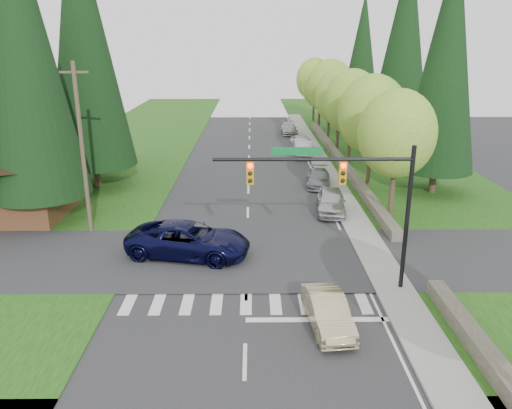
{
  "coord_description": "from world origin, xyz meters",
  "views": [
    {
      "loc": [
        0.27,
        -16.36,
        11.01
      ],
      "look_at": [
        0.49,
        8.67,
        2.8
      ],
      "focal_mm": 35.0,
      "sensor_mm": 36.0,
      "label": 1
    }
  ],
  "objects_px": {
    "sedan_champagne": "(328,312)",
    "suv_navy": "(189,240)",
    "parked_car_c": "(303,148)",
    "parked_car_d": "(302,143)",
    "parked_car_b": "(319,178)",
    "parked_car_a": "(331,201)",
    "parked_car_e": "(289,129)"
  },
  "relations": [
    {
      "from": "sedan_champagne",
      "to": "suv_navy",
      "type": "relative_size",
      "value": 0.62
    },
    {
      "from": "suv_navy",
      "to": "sedan_champagne",
      "type": "bearing_deg",
      "value": -126.14
    },
    {
      "from": "parked_car_a",
      "to": "parked_car_e",
      "type": "distance_m",
      "value": 29.98
    },
    {
      "from": "sedan_champagne",
      "to": "suv_navy",
      "type": "bearing_deg",
      "value": 126.14
    },
    {
      "from": "sedan_champagne",
      "to": "parked_car_c",
      "type": "distance_m",
      "value": 31.72
    },
    {
      "from": "suv_navy",
      "to": "parked_car_d",
      "type": "distance_m",
      "value": 28.97
    },
    {
      "from": "suv_navy",
      "to": "parked_car_e",
      "type": "height_order",
      "value": "suv_navy"
    },
    {
      "from": "sedan_champagne",
      "to": "parked_car_c",
      "type": "xyz_separation_m",
      "value": [
        2.11,
        31.65,
        0.14
      ]
    },
    {
      "from": "sedan_champagne",
      "to": "parked_car_d",
      "type": "distance_m",
      "value": 34.78
    },
    {
      "from": "suv_navy",
      "to": "parked_car_c",
      "type": "relative_size",
      "value": 1.33
    },
    {
      "from": "parked_car_d",
      "to": "sedan_champagne",
      "type": "bearing_deg",
      "value": -101.66
    },
    {
      "from": "sedan_champagne",
      "to": "parked_car_d",
      "type": "xyz_separation_m",
      "value": [
        2.29,
        34.7,
        0.1
      ]
    },
    {
      "from": "parked_car_b",
      "to": "parked_car_e",
      "type": "relative_size",
      "value": 0.94
    },
    {
      "from": "sedan_champagne",
      "to": "parked_car_b",
      "type": "relative_size",
      "value": 0.92
    },
    {
      "from": "parked_car_c",
      "to": "parked_car_d",
      "type": "bearing_deg",
      "value": 87.55
    },
    {
      "from": "sedan_champagne",
      "to": "parked_car_d",
      "type": "height_order",
      "value": "parked_car_d"
    },
    {
      "from": "sedan_champagne",
      "to": "parked_car_a",
      "type": "xyz_separation_m",
      "value": [
        2.29,
        14.18,
        0.12
      ]
    },
    {
      "from": "sedan_champagne",
      "to": "parked_car_e",
      "type": "height_order",
      "value": "parked_car_e"
    },
    {
      "from": "parked_car_d",
      "to": "parked_car_e",
      "type": "xyz_separation_m",
      "value": [
        -0.66,
        9.44,
        -0.09
      ]
    },
    {
      "from": "parked_car_d",
      "to": "parked_car_a",
      "type": "bearing_deg",
      "value": -97.88
    },
    {
      "from": "sedan_champagne",
      "to": "parked_car_a",
      "type": "bearing_deg",
      "value": 74.75
    },
    {
      "from": "parked_car_d",
      "to": "parked_car_e",
      "type": "height_order",
      "value": "parked_car_d"
    },
    {
      "from": "suv_navy",
      "to": "parked_car_e",
      "type": "bearing_deg",
      "value": -0.59
    },
    {
      "from": "sedan_champagne",
      "to": "parked_car_c",
      "type": "height_order",
      "value": "parked_car_c"
    },
    {
      "from": "parked_car_c",
      "to": "parked_car_d",
      "type": "distance_m",
      "value": 3.06
    },
    {
      "from": "parked_car_a",
      "to": "parked_car_d",
      "type": "height_order",
      "value": "parked_car_a"
    },
    {
      "from": "parked_car_b",
      "to": "parked_car_c",
      "type": "height_order",
      "value": "parked_car_c"
    },
    {
      "from": "suv_navy",
      "to": "parked_car_b",
      "type": "bearing_deg",
      "value": -20.91
    },
    {
      "from": "sedan_champagne",
      "to": "parked_car_e",
      "type": "bearing_deg",
      "value": 81.82
    },
    {
      "from": "parked_car_a",
      "to": "parked_car_b",
      "type": "relative_size",
      "value": 1.05
    },
    {
      "from": "parked_car_a",
      "to": "parked_car_c",
      "type": "bearing_deg",
      "value": 97.36
    },
    {
      "from": "parked_car_b",
      "to": "parked_car_c",
      "type": "xyz_separation_m",
      "value": [
        -0.18,
        10.94,
        0.17
      ]
    }
  ]
}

